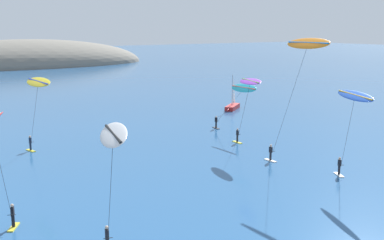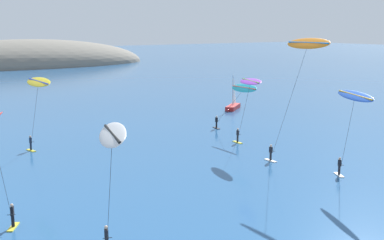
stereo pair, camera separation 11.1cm
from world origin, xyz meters
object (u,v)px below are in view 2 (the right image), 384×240
at_px(sailboat_near, 233,106).
at_px(kitesurfer_purple, 249,86).
at_px(kitesurfer_blue, 354,102).
at_px(kitesurfer_cyan, 241,92).
at_px(kitesurfer_white, 112,146).
at_px(kitesurfer_orange, 305,53).
at_px(kitesurfer_yellow, 38,86).

relative_size(sailboat_near, kitesurfer_purple, 0.72).
height_order(kitesurfer_blue, kitesurfer_cyan, kitesurfer_blue).
bearing_deg(kitesurfer_white, kitesurfer_blue, 8.28).
bearing_deg(kitesurfer_cyan, kitesurfer_orange, -108.54).
height_order(kitesurfer_purple, kitesurfer_yellow, kitesurfer_yellow).
relative_size(kitesurfer_cyan, kitesurfer_yellow, 1.01).
distance_m(kitesurfer_orange, kitesurfer_purple, 9.99).
relative_size(kitesurfer_orange, kitesurfer_purple, 1.58).
relative_size(kitesurfer_white, kitesurfer_yellow, 1.01).
xyz_separation_m(kitesurfer_orange, kitesurfer_cyan, (4.98, 14.84, -5.55)).
xyz_separation_m(kitesurfer_cyan, kitesurfer_white, (-27.86, -23.08, 1.81)).
bearing_deg(kitesurfer_yellow, kitesurfer_cyan, -7.10).
bearing_deg(sailboat_near, kitesurfer_white, -135.26).
xyz_separation_m(kitesurfer_orange, kitesurfer_purple, (1.28, 9.03, -4.06)).
relative_size(kitesurfer_blue, kitesurfer_white, 0.94).
bearing_deg(kitesurfer_blue, kitesurfer_cyan, 78.83).
bearing_deg(sailboat_near, kitesurfer_blue, -113.09).
xyz_separation_m(kitesurfer_purple, kitesurfer_yellow, (-20.33, 8.80, 0.50)).
bearing_deg(kitesurfer_white, kitesurfer_purple, 35.56).
relative_size(sailboat_near, kitesurfer_blue, 0.71).
xyz_separation_m(kitesurfer_purple, kitesurfer_white, (-24.17, -17.28, 0.31)).
xyz_separation_m(kitesurfer_white, kitesurfer_yellow, (3.84, 26.07, 0.18)).
height_order(kitesurfer_cyan, kitesurfer_purple, kitesurfer_purple).
bearing_deg(kitesurfer_yellow, sailboat_near, 19.64).
relative_size(sailboat_near, kitesurfer_cyan, 0.67).
bearing_deg(kitesurfer_blue, kitesurfer_purple, 89.29).
height_order(kitesurfer_cyan, kitesurfer_white, kitesurfer_white).
xyz_separation_m(sailboat_near, kitesurfer_blue, (-14.97, -35.11, 6.42)).
height_order(sailboat_near, kitesurfer_white, kitesurfer_white).
distance_m(kitesurfer_cyan, kitesurfer_purple, 7.04).
bearing_deg(kitesurfer_cyan, kitesurfer_blue, -101.17).
distance_m(kitesurfer_orange, kitesurfer_yellow, 26.33).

